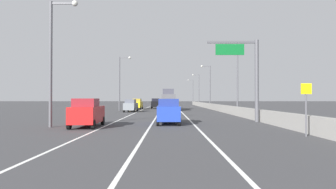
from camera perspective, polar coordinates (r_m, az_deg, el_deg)
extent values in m
plane|color=#38383A|center=(66.47, 0.26, -2.60)|extent=(320.00, 320.00, 0.00)
cube|color=silver|center=(57.68, -5.13, -2.88)|extent=(0.16, 130.00, 0.00)
cube|color=silver|center=(57.49, -1.65, -2.89)|extent=(0.16, 130.00, 0.00)
cube|color=silver|center=(57.51, 1.84, -2.89)|extent=(0.16, 130.00, 0.00)
cube|color=gray|center=(43.34, 11.31, -2.85)|extent=(0.60, 120.00, 1.10)
cylinder|color=#47474C|center=(28.39, 16.31, 2.50)|extent=(0.36, 0.36, 7.50)
cube|color=#47474C|center=(28.26, 11.84, 9.76)|extent=(4.50, 0.20, 0.20)
cube|color=#0C5923|center=(27.98, 11.44, 8.41)|extent=(2.60, 0.10, 1.00)
cylinder|color=#4C4C51|center=(18.58, 24.59, -3.63)|extent=(0.10, 0.10, 2.40)
cube|color=yellow|center=(18.53, 24.61, 1.00)|extent=(0.60, 0.04, 0.60)
cylinder|color=#4C4C51|center=(42.30, 12.81, 2.74)|extent=(0.24, 0.24, 9.43)
cube|color=#4C4C51|center=(42.62, 11.60, 8.89)|extent=(1.80, 0.12, 0.12)
sphere|color=beige|center=(42.45, 10.40, 8.93)|extent=(0.44, 0.44, 0.44)
cylinder|color=#4C4C51|center=(66.69, 7.74, 1.46)|extent=(0.24, 0.24, 9.43)
cube|color=#4C4C51|center=(66.90, 6.97, 5.37)|extent=(1.80, 0.12, 0.12)
sphere|color=beige|center=(66.80, 6.20, 5.38)|extent=(0.44, 0.44, 0.44)
cylinder|color=#4C4C51|center=(91.38, 5.63, 0.86)|extent=(0.24, 0.24, 9.43)
cube|color=#4C4C51|center=(91.54, 5.07, 3.72)|extent=(1.80, 0.12, 0.12)
sphere|color=beige|center=(91.46, 4.50, 3.73)|extent=(0.44, 0.44, 0.44)
cylinder|color=#4C4C51|center=(116.16, 4.48, 0.52)|extent=(0.24, 0.24, 9.43)
cube|color=#4C4C51|center=(116.28, 4.04, 2.77)|extent=(1.80, 0.12, 0.12)
sphere|color=beige|center=(116.21, 3.60, 2.77)|extent=(0.44, 0.44, 0.44)
cylinder|color=#4C4C51|center=(24.06, -21.79, 5.41)|extent=(0.24, 0.24, 9.43)
cube|color=#4C4C51|center=(24.65, -19.71, 16.09)|extent=(1.80, 0.12, 0.12)
sphere|color=beige|center=(24.38, -17.63, 16.27)|extent=(0.44, 0.44, 0.44)
cylinder|color=#4C4C51|center=(52.85, -9.56, 2.04)|extent=(0.24, 0.24, 9.43)
cube|color=#4C4C51|center=(53.13, -8.58, 6.97)|extent=(1.80, 0.12, 0.12)
sphere|color=beige|center=(53.01, -7.61, 6.99)|extent=(0.44, 0.44, 0.44)
cube|color=black|center=(64.57, -2.66, -1.82)|extent=(1.80, 4.09, 1.20)
cube|color=black|center=(64.15, -2.68, -1.02)|extent=(1.56, 1.85, 0.60)
cylinder|color=black|center=(66.21, -3.27, -2.31)|extent=(0.23, 0.68, 0.68)
cylinder|color=black|center=(66.13, -1.90, -2.32)|extent=(0.23, 0.68, 0.68)
cylinder|color=black|center=(63.06, -3.46, -2.39)|extent=(0.23, 0.68, 0.68)
cylinder|color=black|center=(62.97, -2.02, -2.40)|extent=(0.23, 0.68, 0.68)
cube|color=#B7B7BC|center=(65.25, -0.06, -1.84)|extent=(1.99, 4.63, 1.13)
cube|color=gray|center=(64.78, -0.04, -1.08)|extent=(1.68, 2.11, 0.60)
cylinder|color=black|center=(67.06, -0.83, -2.29)|extent=(0.24, 0.69, 0.68)
cylinder|color=black|center=(67.13, 0.59, -2.29)|extent=(0.24, 0.69, 0.68)
cylinder|color=black|center=(63.40, -0.75, -2.38)|extent=(0.24, 0.69, 0.68)
cylinder|color=black|center=(63.47, 0.76, -2.38)|extent=(0.24, 0.69, 0.68)
cube|color=#1E389E|center=(25.26, -0.21, -3.53)|extent=(1.90, 4.71, 1.18)
cube|color=navy|center=(24.76, -0.19, -1.52)|extent=(1.65, 2.13, 0.60)
cylinder|color=black|center=(27.19, -2.05, -4.57)|extent=(0.23, 0.68, 0.68)
cylinder|color=black|center=(27.21, 1.53, -4.57)|extent=(0.23, 0.68, 0.68)
cylinder|color=black|center=(23.41, -2.23, -5.19)|extent=(0.23, 0.68, 0.68)
cylinder|color=black|center=(23.43, 1.93, -5.19)|extent=(0.23, 0.68, 0.68)
cube|color=gold|center=(59.85, -6.19, -1.93)|extent=(1.94, 4.61, 1.14)
cube|color=olive|center=(59.39, -6.25, -1.10)|extent=(1.65, 2.10, 0.60)
cylinder|color=black|center=(61.80, -6.73, -2.42)|extent=(0.24, 0.69, 0.68)
cylinder|color=black|center=(61.58, -5.21, -2.43)|extent=(0.24, 0.69, 0.68)
cylinder|color=black|center=(58.17, -7.24, -2.53)|extent=(0.24, 0.69, 0.68)
cylinder|color=black|center=(57.95, -5.63, -2.54)|extent=(0.24, 0.69, 0.68)
cube|color=slate|center=(48.23, -7.38, -2.25)|extent=(1.89, 4.72, 1.08)
cube|color=#4D505A|center=(47.76, -7.47, -1.26)|extent=(1.59, 2.15, 0.60)
cylinder|color=black|center=(50.23, -7.91, -2.81)|extent=(0.25, 0.69, 0.68)
cylinder|color=black|center=(49.99, -6.15, -2.82)|extent=(0.25, 0.69, 0.68)
cylinder|color=black|center=(46.53, -8.70, -2.97)|extent=(0.25, 0.69, 0.68)
cylinder|color=black|center=(46.27, -6.81, -2.99)|extent=(0.25, 0.69, 0.68)
cube|color=red|center=(23.28, -15.45, -3.70)|extent=(1.97, 4.53, 1.21)
cube|color=maroon|center=(22.82, -15.70, -1.49)|extent=(1.67, 2.06, 0.60)
cylinder|color=black|center=(25.25, -16.36, -4.84)|extent=(0.24, 0.69, 0.68)
cylinder|color=black|center=(24.90, -12.65, -4.91)|extent=(0.24, 0.69, 0.68)
cylinder|color=black|center=(21.81, -18.67, -5.48)|extent=(0.24, 0.69, 0.68)
cylinder|color=black|center=(21.41, -14.39, -5.59)|extent=(0.24, 0.69, 0.68)
cube|color=#4C4C51|center=(54.84, -0.22, -1.24)|extent=(2.49, 9.96, 2.36)
cube|color=#3A3A45|center=(57.04, -0.25, 0.52)|extent=(2.13, 2.21, 1.10)
cylinder|color=black|center=(59.13, -1.35, -2.35)|extent=(0.23, 1.00, 1.00)
cylinder|color=black|center=(59.15, 0.82, -2.35)|extent=(0.23, 1.00, 1.00)
cylinder|color=black|center=(50.60, -1.45, -2.62)|extent=(0.23, 1.00, 1.00)
cylinder|color=black|center=(50.62, 1.09, -2.62)|extent=(0.23, 1.00, 1.00)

